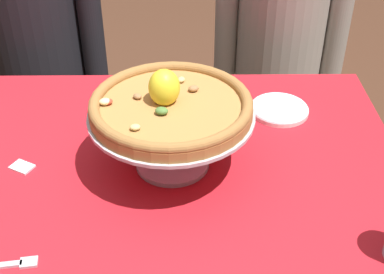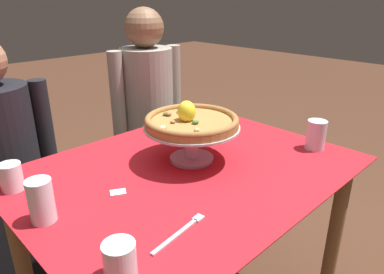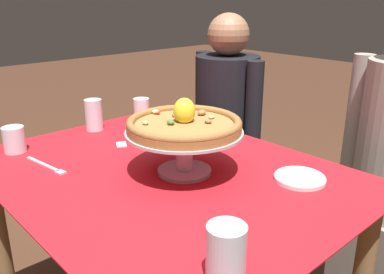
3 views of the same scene
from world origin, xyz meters
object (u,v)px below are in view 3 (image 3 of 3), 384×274
object	(u,v)px
dinner_fork	(47,166)
pizza_stand	(184,144)
water_glass_front_right	(226,257)
water_glass_side_left	(94,117)
water_glass_front_left	(14,141)
side_plate	(300,178)
pizza	(184,124)
sugar_packet	(121,145)
water_glass_back_left	(142,110)
diner_left	(226,137)

from	to	relation	value
dinner_fork	pizza_stand	bearing A→B (deg)	42.11
dinner_fork	water_glass_front_right	bearing A→B (deg)	1.58
water_glass_side_left	water_glass_front_left	bearing A→B (deg)	-84.57
water_glass_front_left	side_plate	size ratio (longest dim) A/B	0.60
water_glass_front_right	water_glass_front_left	distance (m)	0.98
pizza_stand	side_plate	distance (m)	0.36
side_plate	pizza_stand	bearing A→B (deg)	-141.81
pizza	side_plate	bearing A→B (deg)	37.92
sugar_packet	water_glass_side_left	bearing A→B (deg)	174.76
dinner_fork	sugar_packet	size ratio (longest dim) A/B	4.17
water_glass_front_left	pizza	bearing A→B (deg)	31.10
water_glass_front_left	water_glass_back_left	xyz separation A→B (m)	(-0.03, 0.57, 0.00)
pizza_stand	water_glass_front_left	distance (m)	0.64
water_glass_side_left	water_glass_front_right	xyz separation A→B (m)	(1.01, -0.29, -0.00)
water_glass_side_left	water_glass_back_left	bearing A→B (deg)	90.02
water_glass_side_left	water_glass_back_left	distance (m)	0.24
pizza	water_glass_front_left	bearing A→B (deg)	-148.90
sugar_packet	diner_left	world-z (taller)	diner_left
pizza	water_glass_side_left	world-z (taller)	pizza
pizza_stand	water_glass_back_left	world-z (taller)	pizza_stand
water_glass_side_left	water_glass_front_left	world-z (taller)	water_glass_side_left
water_glass_front_left	pizza_stand	bearing A→B (deg)	30.96
water_glass_back_left	water_glass_front_right	bearing A→B (deg)	-27.59
pizza_stand	diner_left	size ratio (longest dim) A/B	0.31
water_glass_side_left	water_glass_front_right	bearing A→B (deg)	-16.01
side_plate	sugar_packet	xyz separation A→B (m)	(-0.62, -0.23, -0.01)
pizza	dinner_fork	bearing A→B (deg)	-137.67
pizza_stand	water_glass_back_left	size ratio (longest dim) A/B	3.91
diner_left	water_glass_side_left	bearing A→B (deg)	-97.61
pizza_stand	water_glass_front_right	xyz separation A→B (m)	(0.44, -0.28, -0.04)
water_glass_back_left	pizza	bearing A→B (deg)	-23.42
pizza_stand	water_glass_back_left	bearing A→B (deg)	156.54
diner_left	pizza	bearing A→B (deg)	-55.83
dinner_fork	diner_left	bearing A→B (deg)	98.32
pizza	side_plate	xyz separation A→B (m)	(0.28, 0.22, -0.15)
water_glass_side_left	water_glass_front_right	world-z (taller)	water_glass_side_left
water_glass_front_left	sugar_packet	xyz separation A→B (m)	(0.20, 0.31, -0.04)
diner_left	side_plate	bearing A→B (deg)	-32.85
water_glass_front_left	dinner_fork	bearing A→B (deg)	6.53
pizza_stand	dinner_fork	world-z (taller)	pizza_stand
pizza_stand	pizza	xyz separation A→B (m)	(-0.00, 0.00, 0.06)
water_glass_side_left	diner_left	xyz separation A→B (m)	(0.09, 0.70, -0.23)
pizza_stand	diner_left	xyz separation A→B (m)	(-0.48, 0.71, -0.27)
water_glass_side_left	pizza_stand	bearing A→B (deg)	-1.05
water_glass_front_right	side_plate	size ratio (longest dim) A/B	0.79
water_glass_side_left	water_glass_back_left	world-z (taller)	water_glass_side_left
sugar_packet	side_plate	bearing A→B (deg)	20.24
water_glass_side_left	water_glass_front_left	xyz separation A→B (m)	(0.03, -0.34, -0.02)
water_glass_front_left	diner_left	xyz separation A→B (m)	(0.06, 1.03, -0.21)
dinner_fork	side_plate	bearing A→B (deg)	40.39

